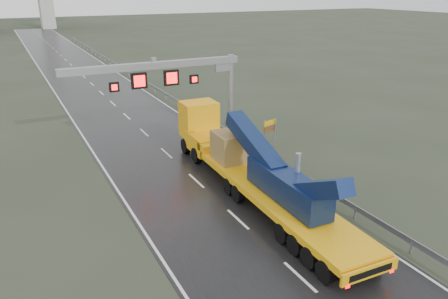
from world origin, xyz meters
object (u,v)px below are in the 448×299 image
heavy_haul_truck (242,158)px  striped_barrier (240,136)px  exit_sign_pair (270,128)px  sign_gantry (179,78)px

heavy_haul_truck → striped_barrier: (4.15, 7.70, -1.38)m
heavy_haul_truck → striped_barrier: 8.86m
exit_sign_pair → striped_barrier: size_ratio=2.33×
striped_barrier → exit_sign_pair: bearing=-35.3°
heavy_haul_truck → striped_barrier: size_ratio=19.98×
sign_gantry → exit_sign_pair: 8.54m
sign_gantry → heavy_haul_truck: 10.55m
sign_gantry → heavy_haul_truck: (0.43, -9.86, -3.71)m
striped_barrier → sign_gantry: bearing=179.4°
sign_gantry → heavy_haul_truck: bearing=-87.5°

